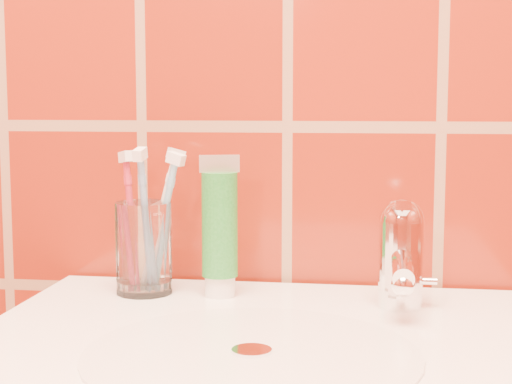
# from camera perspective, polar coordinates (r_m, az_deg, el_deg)

# --- Properties ---
(glass_tumbler) EXTENTS (0.08, 0.08, 0.11)m
(glass_tumbler) POSITION_cam_1_polar(r_m,az_deg,el_deg) (0.92, -8.15, -4.04)
(glass_tumbler) COLOR white
(glass_tumbler) RESTS_ON pedestal_sink
(toothpaste_tube) EXTENTS (0.05, 0.04, 0.16)m
(toothpaste_tube) POSITION_cam_1_polar(r_m,az_deg,el_deg) (0.89, -2.65, -2.83)
(toothpaste_tube) COLOR white
(toothpaste_tube) RESTS_ON pedestal_sink
(faucet) EXTENTS (0.05, 0.11, 0.12)m
(faucet) POSITION_cam_1_polar(r_m,az_deg,el_deg) (0.86, 10.51, -4.19)
(faucet) COLOR white
(faucet) RESTS_ON pedestal_sink
(toothbrush_0) EXTENTS (0.11, 0.10, 0.18)m
(toothbrush_0) POSITION_cam_1_polar(r_m,az_deg,el_deg) (0.93, -7.06, -2.05)
(toothbrush_0) COLOR silver
(toothbrush_0) RESTS_ON glass_tumbler
(toothbrush_1) EXTENTS (0.10, 0.08, 0.18)m
(toothbrush_1) POSITION_cam_1_polar(r_m,az_deg,el_deg) (0.91, -6.84, -2.31)
(toothbrush_1) COLOR #7BB6DC
(toothbrush_1) RESTS_ON glass_tumbler
(toothbrush_2) EXTENTS (0.03, 0.09, 0.19)m
(toothbrush_2) POSITION_cam_1_polar(r_m,az_deg,el_deg) (0.90, -8.00, -2.25)
(toothbrush_2) COLOR #6F96C6
(toothbrush_2) RESTS_ON glass_tumbler
(toothbrush_3) EXTENTS (0.08, 0.08, 0.18)m
(toothbrush_3) POSITION_cam_1_polar(r_m,az_deg,el_deg) (0.92, -9.03, -2.22)
(toothbrush_3) COLOR #AB243A
(toothbrush_3) RESTS_ON glass_tumbler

